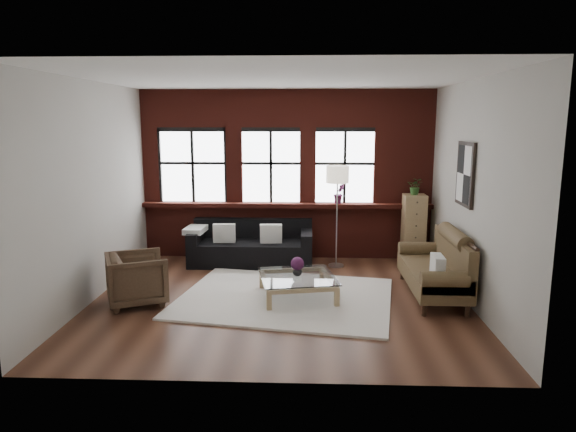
{
  "coord_description": "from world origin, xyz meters",
  "views": [
    {
      "loc": [
        0.42,
        -7.3,
        2.62
      ],
      "look_at": [
        0.1,
        0.6,
        1.15
      ],
      "focal_mm": 32.0,
      "sensor_mm": 36.0,
      "label": 1
    }
  ],
  "objects_px": {
    "vintage_settee": "(433,263)",
    "armchair": "(137,279)",
    "floor_lamp": "(337,213)",
    "drawer_chest": "(414,229)",
    "vase": "(297,271)",
    "dark_sofa": "(251,242)",
    "coffee_table": "(297,287)"
  },
  "relations": [
    {
      "from": "vase",
      "to": "floor_lamp",
      "type": "xyz_separation_m",
      "value": [
        0.67,
        1.76,
        0.57
      ]
    },
    {
      "from": "dark_sofa",
      "to": "armchair",
      "type": "xyz_separation_m",
      "value": [
        -1.41,
        -2.18,
        -0.03
      ]
    },
    {
      "from": "armchair",
      "to": "dark_sofa",
      "type": "bearing_deg",
      "value": -57.27
    },
    {
      "from": "armchair",
      "to": "drawer_chest",
      "type": "distance_m",
      "value": 5.0
    },
    {
      "from": "dark_sofa",
      "to": "vase",
      "type": "relative_size",
      "value": 15.47
    },
    {
      "from": "dark_sofa",
      "to": "armchair",
      "type": "bearing_deg",
      "value": -122.92
    },
    {
      "from": "vase",
      "to": "drawer_chest",
      "type": "relative_size",
      "value": 0.11
    },
    {
      "from": "armchair",
      "to": "vase",
      "type": "relative_size",
      "value": 5.65
    },
    {
      "from": "dark_sofa",
      "to": "floor_lamp",
      "type": "distance_m",
      "value": 1.68
    },
    {
      "from": "drawer_chest",
      "to": "floor_lamp",
      "type": "height_order",
      "value": "floor_lamp"
    },
    {
      "from": "armchair",
      "to": "floor_lamp",
      "type": "xyz_separation_m",
      "value": [
        2.98,
        2.07,
        0.62
      ]
    },
    {
      "from": "dark_sofa",
      "to": "floor_lamp",
      "type": "xyz_separation_m",
      "value": [
        1.57,
        -0.11,
        0.59
      ]
    },
    {
      "from": "armchair",
      "to": "floor_lamp",
      "type": "bearing_deg",
      "value": -79.5
    },
    {
      "from": "vintage_settee",
      "to": "floor_lamp",
      "type": "height_order",
      "value": "floor_lamp"
    },
    {
      "from": "vase",
      "to": "drawer_chest",
      "type": "bearing_deg",
      "value": 43.94
    },
    {
      "from": "vase",
      "to": "dark_sofa",
      "type": "bearing_deg",
      "value": 115.64
    },
    {
      "from": "coffee_table",
      "to": "drawer_chest",
      "type": "xyz_separation_m",
      "value": [
        2.1,
        2.03,
        0.47
      ]
    },
    {
      "from": "vintage_settee",
      "to": "armchair",
      "type": "height_order",
      "value": "vintage_settee"
    },
    {
      "from": "vase",
      "to": "floor_lamp",
      "type": "height_order",
      "value": "floor_lamp"
    },
    {
      "from": "vintage_settee",
      "to": "drawer_chest",
      "type": "relative_size",
      "value": 1.48
    },
    {
      "from": "dark_sofa",
      "to": "drawer_chest",
      "type": "height_order",
      "value": "drawer_chest"
    },
    {
      "from": "dark_sofa",
      "to": "floor_lamp",
      "type": "height_order",
      "value": "floor_lamp"
    },
    {
      "from": "dark_sofa",
      "to": "vase",
      "type": "height_order",
      "value": "dark_sofa"
    },
    {
      "from": "armchair",
      "to": "vase",
      "type": "height_order",
      "value": "armchair"
    },
    {
      "from": "vase",
      "to": "floor_lamp",
      "type": "bearing_deg",
      "value": 69.21
    },
    {
      "from": "coffee_table",
      "to": "vintage_settee",
      "type": "bearing_deg",
      "value": 5.52
    },
    {
      "from": "floor_lamp",
      "to": "vintage_settee",
      "type": "bearing_deg",
      "value": -48.84
    },
    {
      "from": "drawer_chest",
      "to": "dark_sofa",
      "type": "bearing_deg",
      "value": -177.01
    },
    {
      "from": "dark_sofa",
      "to": "vintage_settee",
      "type": "relative_size",
      "value": 1.18
    },
    {
      "from": "vintage_settee",
      "to": "armchair",
      "type": "relative_size",
      "value": 2.33
    },
    {
      "from": "armchair",
      "to": "floor_lamp",
      "type": "height_order",
      "value": "floor_lamp"
    },
    {
      "from": "armchair",
      "to": "coffee_table",
      "type": "xyz_separation_m",
      "value": [
        2.31,
        0.31,
        -0.2
      ]
    }
  ]
}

